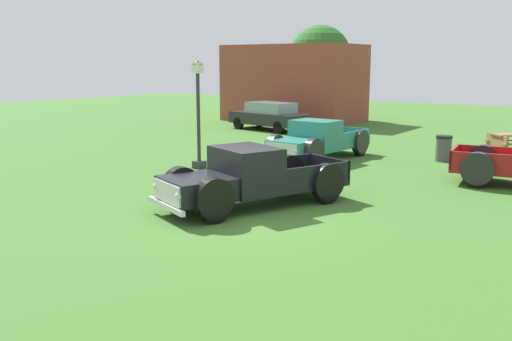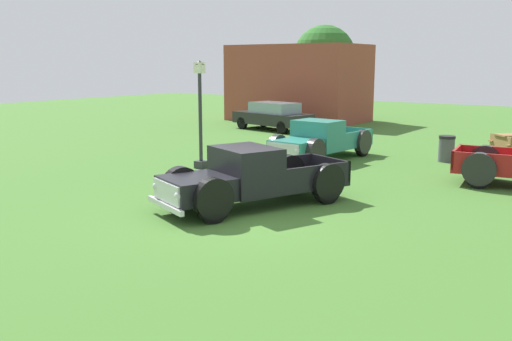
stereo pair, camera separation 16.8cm
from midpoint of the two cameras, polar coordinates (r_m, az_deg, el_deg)
The scene contains 8 objects.
ground_plane at distance 13.45m, azimuth -1.11°, elevation -4.54°, with size 80.00×80.00×0.00m, color #3D6B28.
pickup_truck_foreground at distance 14.04m, azimuth -0.88°, elevation -0.86°, with size 3.45×5.24×1.51m.
pickup_truck_behind_left at distance 21.00m, azimuth 6.35°, elevation 2.92°, with size 2.25×4.99×1.49m.
sedan_distant_a at distance 30.40m, azimuth 1.88°, elevation 5.54°, with size 4.72×2.66×1.49m.
lamp_post_near at distance 19.29m, azimuth -5.37°, elevation 5.84°, with size 0.36×0.36×3.64m.
trash_can at distance 21.82m, azimuth 18.80°, elevation 2.10°, with size 0.59×0.59×0.95m.
oak_tree_east at distance 36.66m, azimuth 7.01°, elevation 11.30°, with size 3.88×3.88×5.89m.
brick_pavilion at distance 35.49m, azimuth 4.41°, elevation 8.74°, with size 7.95×4.77×4.63m.
Camera 2 is at (7.78, -10.39, 3.55)m, focal length 39.81 mm.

